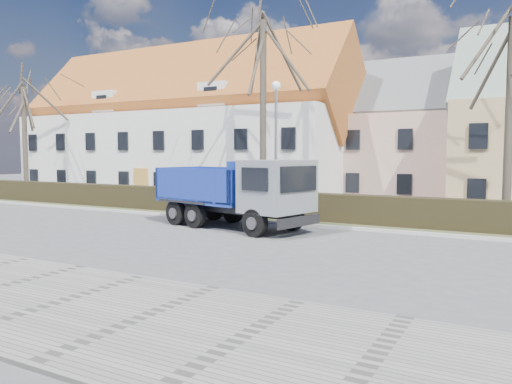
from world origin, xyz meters
The scene contains 13 objects.
ground centered at (0.00, 0.00, 0.00)m, with size 120.00×120.00×0.00m, color #4E4E51.
curb_far centered at (0.00, 4.60, 0.06)m, with size 80.00×0.30×0.12m, color #ADA9A4.
grass_strip centered at (0.00, 6.20, 0.05)m, with size 80.00×3.00×0.10m, color #434A29.
hedge centered at (0.00, 6.00, 0.65)m, with size 60.00×0.90×1.30m, color black.
building_white centered at (-13.00, 16.00, 4.75)m, with size 26.80×10.80×9.50m, color silver, non-canonical shape.
building_pink centered at (4.00, 20.00, 4.00)m, with size 10.80×8.80×8.00m, color tan, non-canonical shape.
tree_0 centered at (-22.00, 8.50, 4.95)m, with size 7.20×7.20×9.90m, color #3A3228, non-canonical shape.
tree_1 centered at (-2.00, 8.50, 6.33)m, with size 9.20×9.20×12.65m, color #3A3228, non-canonical shape.
tree_2 centered at (10.00, 8.50, 5.50)m, with size 8.00×8.00×11.00m, color #3A3228, non-canonical shape.
dump_truck centered at (-0.64, 2.74, 1.54)m, with size 7.68×2.85×3.07m, color navy, non-canonical shape.
streetlight centered at (-0.46, 7.00, 3.47)m, with size 0.54×0.54×6.93m, color gray, non-canonical shape.
cart_frame centered at (-2.66, 4.89, 0.30)m, with size 0.66×0.38×0.61m, color silver, non-canonical shape.
parked_car_a centered at (-9.30, 10.70, 0.71)m, with size 1.67×4.16×1.42m, color black.
Camera 1 is at (10.91, -15.65, 3.22)m, focal length 35.00 mm.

